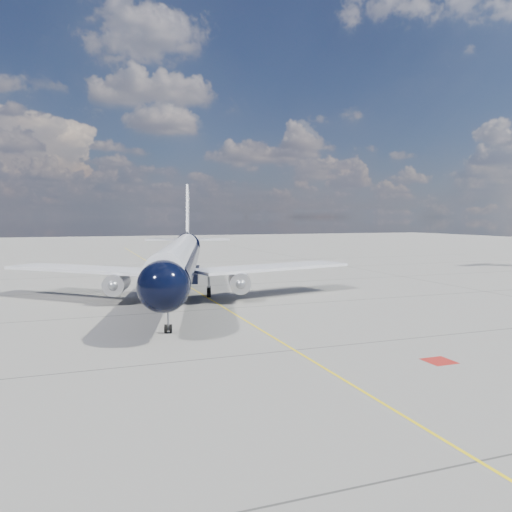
% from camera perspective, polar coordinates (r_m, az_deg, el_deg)
% --- Properties ---
extents(ground, '(320.00, 320.00, 0.00)m').
position_cam_1_polar(ground, '(64.44, -8.59, -2.91)').
color(ground, gray).
rests_on(ground, ground).
extents(taxiway_centerline, '(0.16, 160.00, 0.01)m').
position_cam_1_polar(taxiway_centerline, '(59.59, -7.63, -3.50)').
color(taxiway_centerline, yellow).
rests_on(taxiway_centerline, ground).
extents(red_marking, '(1.60, 1.60, 0.01)m').
position_cam_1_polar(red_marking, '(30.96, 20.20, -11.20)').
color(red_marking, maroon).
rests_on(red_marking, ground).
extents(main_airliner, '(35.19, 43.56, 12.78)m').
position_cam_1_polar(main_airliner, '(51.64, -8.65, -0.31)').
color(main_airliner, black).
rests_on(main_airliner, ground).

